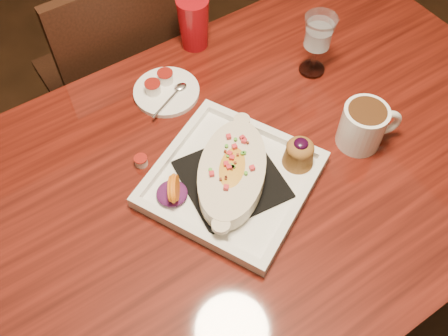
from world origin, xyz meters
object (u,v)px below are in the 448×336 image
table (238,196)px  coffee_mug (364,125)px  goblet (318,35)px  saucer (165,90)px  red_tumbler (194,23)px  chair_far (124,78)px  plate (236,174)px

table → coffee_mug: (0.28, -0.08, 0.15)m
coffee_mug → goblet: (0.05, 0.23, 0.06)m
saucer → coffee_mug: bearing=-51.7°
coffee_mug → saucer: coffee_mug is taller
red_tumbler → chair_far: bearing=120.8°
plate → saucer: 0.31m
goblet → table: bearing=-155.0°
goblet → plate: bearing=-153.9°
goblet → red_tumbler: (-0.19, 0.25, -0.04)m
saucer → red_tumbler: size_ratio=1.17×
red_tumbler → goblet: bearing=-51.8°
chair_far → goblet: 0.68m
chair_far → plate: chair_far is taller
plate → red_tumbler: 0.45m
table → saucer: 0.31m
coffee_mug → goblet: goblet is taller
plate → saucer: bearing=62.9°
chair_far → saucer: bearing=87.4°
table → plate: size_ratio=3.57×
chair_far → plate: (-0.02, -0.65, 0.27)m
chair_far → saucer: (-0.02, -0.34, 0.25)m
goblet → saucer: size_ratio=1.01×
coffee_mug → red_tumbler: bearing=129.3°
table → goblet: size_ratio=9.30×
chair_far → red_tumbler: 0.41m
chair_far → saucer: size_ratio=5.82×
chair_far → red_tumbler: chair_far is taller
plate → coffee_mug: size_ratio=3.12×
chair_far → red_tumbler: bearing=120.8°
coffee_mug → table: bearing=-172.9°
coffee_mug → red_tumbler: size_ratio=0.99×
goblet → saucer: bearing=158.5°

